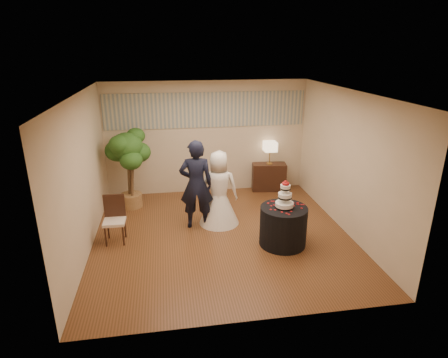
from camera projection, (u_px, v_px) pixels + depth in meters
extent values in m
cube|color=brown|center=(222.00, 235.00, 7.48)|extent=(5.00, 5.00, 0.00)
cube|color=white|center=(222.00, 93.00, 6.53)|extent=(5.00, 5.00, 0.00)
cube|color=beige|center=(207.00, 138.00, 9.33)|extent=(5.00, 0.06, 2.80)
cube|color=beige|center=(253.00, 230.00, 4.68)|extent=(5.00, 0.06, 2.80)
cube|color=beige|center=(83.00, 176.00, 6.63)|extent=(0.06, 5.00, 2.80)
cube|color=beige|center=(347.00, 163.00, 7.38)|extent=(0.06, 5.00, 2.80)
cube|color=#9C9F90|center=(206.00, 110.00, 9.07)|extent=(4.90, 0.02, 0.85)
imported|color=black|center=(196.00, 185.00, 7.55)|extent=(0.72, 0.51, 1.86)
imported|color=white|center=(219.00, 188.00, 7.75)|extent=(1.00, 1.00, 1.58)
cylinder|color=black|center=(283.00, 226.00, 7.03)|extent=(0.96, 0.96, 0.76)
cube|color=black|center=(269.00, 177.00, 9.72)|extent=(0.90, 0.49, 0.71)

